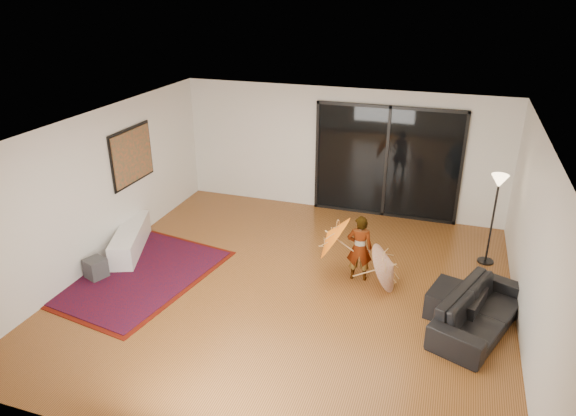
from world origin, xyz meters
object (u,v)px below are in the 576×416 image
at_px(media_console, 130,240).
at_px(child, 359,248).
at_px(ottoman, 455,303).
at_px(sofa, 480,311).

bearing_deg(media_console, child, -16.70).
bearing_deg(ottoman, sofa, -33.28).
distance_m(sofa, child, 2.12).
bearing_deg(ottoman, media_console, 177.82).
bearing_deg(ottoman, child, 160.13).
xyz_separation_m(media_console, child, (4.26, 0.35, 0.35)).
relative_size(sofa, child, 1.68).
bearing_deg(sofa, child, 89.53).
distance_m(media_console, child, 4.29).
height_order(sofa, ottoman, sofa).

